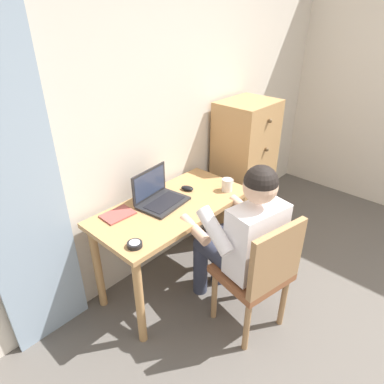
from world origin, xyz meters
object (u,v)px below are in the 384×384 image
(coffee_mug, at_px, (227,185))
(chair, at_px, (260,272))
(desk, at_px, (173,218))
(computer_mouse, at_px, (187,188))
(desk_clock, at_px, (135,244))
(dresser, at_px, (243,169))
(notebook_pad, at_px, (118,215))
(person_seated, at_px, (241,235))
(laptop, at_px, (159,196))

(coffee_mug, bearing_deg, chair, -123.53)
(desk, height_order, computer_mouse, computer_mouse)
(chair, height_order, desk_clock, chair)
(dresser, relative_size, desk_clock, 13.98)
(notebook_pad, bearing_deg, chair, -63.29)
(dresser, xyz_separation_m, notebook_pad, (-1.36, 0.08, 0.11))
(dresser, relative_size, notebook_pad, 5.99)
(computer_mouse, bearing_deg, person_seated, -119.22)
(notebook_pad, bearing_deg, person_seated, -56.03)
(computer_mouse, height_order, notebook_pad, computer_mouse)
(desk, height_order, person_seated, person_seated)
(notebook_pad, relative_size, coffee_mug, 1.75)
(desk, bearing_deg, dresser, 5.17)
(notebook_pad, bearing_deg, desk, -24.40)
(desk_clock, height_order, notebook_pad, desk_clock)
(coffee_mug, bearing_deg, dresser, 23.02)
(person_seated, relative_size, coffee_mug, 10.04)
(coffee_mug, bearing_deg, computer_mouse, 132.07)
(laptop, distance_m, notebook_pad, 0.32)
(desk, relative_size, laptop, 3.14)
(desk, relative_size, notebook_pad, 5.54)
(person_seated, distance_m, laptop, 0.65)
(desk, xyz_separation_m, chair, (0.06, -0.71, -0.11))
(laptop, height_order, desk_clock, laptop)
(chair, relative_size, computer_mouse, 8.87)
(dresser, relative_size, laptop, 3.40)
(chair, distance_m, coffee_mug, 0.72)
(coffee_mug, bearing_deg, notebook_pad, 157.27)
(desk_clock, bearing_deg, desk, 20.34)
(person_seated, bearing_deg, computer_mouse, 77.47)
(laptop, height_order, notebook_pad, laptop)
(dresser, xyz_separation_m, desk_clock, (-1.50, -0.27, 0.11))
(person_seated, bearing_deg, notebook_pad, 122.09)
(chair, bearing_deg, coffee_mug, 56.47)
(person_seated, xyz_separation_m, laptop, (-0.14, 0.63, 0.10))
(chair, distance_m, computer_mouse, 0.84)
(chair, xyz_separation_m, desk_clock, (-0.54, 0.54, 0.24))
(chair, distance_m, desk_clock, 0.80)
(desk, bearing_deg, chair, -84.81)
(person_seated, relative_size, laptop, 3.26)
(chair, bearing_deg, notebook_pad, 114.83)
(desk_clock, xyz_separation_m, notebook_pad, (0.14, 0.35, -0.01))
(computer_mouse, relative_size, desk_clock, 1.11)
(desk_clock, bearing_deg, chair, -44.53)
(laptop, height_order, computer_mouse, laptop)
(desk, xyz_separation_m, desk_clock, (-0.48, -0.18, 0.13))
(coffee_mug, bearing_deg, person_seated, -131.79)
(computer_mouse, height_order, coffee_mug, coffee_mug)
(person_seated, bearing_deg, coffee_mug, 48.21)
(desk, height_order, laptop, laptop)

